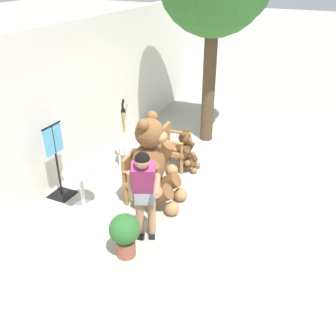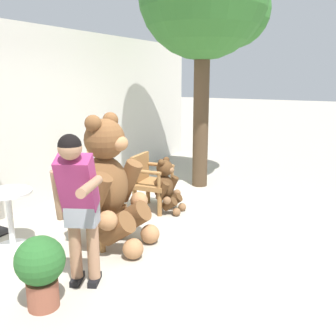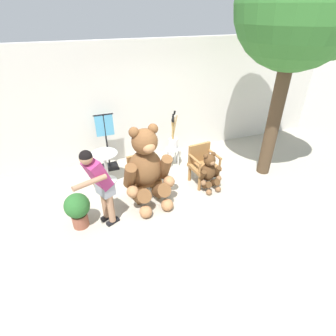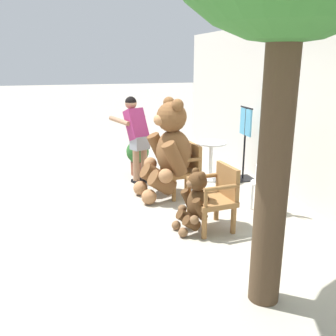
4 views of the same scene
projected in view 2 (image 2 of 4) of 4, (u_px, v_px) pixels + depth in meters
The scene contains 11 objects.
ground_plane at pixel (166, 231), 5.03m from camera, with size 60.00×60.00×0.00m, color #A8A091.
back_wall at pixel (31, 118), 5.82m from camera, with size 10.00×0.16×2.80m, color beige.
wooden_chair_left at pixel (93, 206), 4.65m from camera, with size 0.61×0.57×0.86m.
wooden_chair_right at pixel (150, 180), 5.80m from camera, with size 0.61×0.57×0.86m.
teddy_bear_large at pixel (110, 183), 4.46m from camera, with size 0.98×0.95×1.62m.
teddy_bear_small at pixel (166, 186), 5.69m from camera, with size 0.51×0.50×0.84m.
person_visitor at pixel (78, 199), 3.49m from camera, with size 0.67×0.68×1.55m.
white_stool at pixel (91, 185), 5.94m from camera, with size 0.34×0.34×0.46m.
brush_bucket at pixel (90, 166), 5.87m from camera, with size 0.22×0.22×0.94m.
round_side_table at pixel (10, 213), 4.45m from camera, with size 0.56×0.56×0.72m.
potted_plant at pixel (41, 267), 3.29m from camera, with size 0.44×0.44×0.68m.
Camera 2 is at (-4.08, -2.29, 2.03)m, focal length 40.00 mm.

